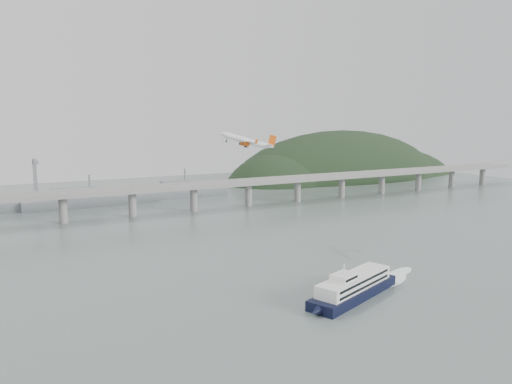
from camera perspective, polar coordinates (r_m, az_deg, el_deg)
ground at (r=228.00m, az=6.64°, el=-10.80°), size 900.00×900.00×0.00m
bridge at (r=399.93m, az=-9.98°, el=0.08°), size 800.00×22.00×23.90m
headland at (r=658.89m, az=10.61°, el=0.07°), size 365.00×155.00×156.00m
ferry at (r=217.87m, az=11.11°, el=-10.59°), size 83.24×39.09×16.43m
airliner at (r=275.76m, az=-1.00°, el=5.84°), size 32.34×29.87×11.33m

